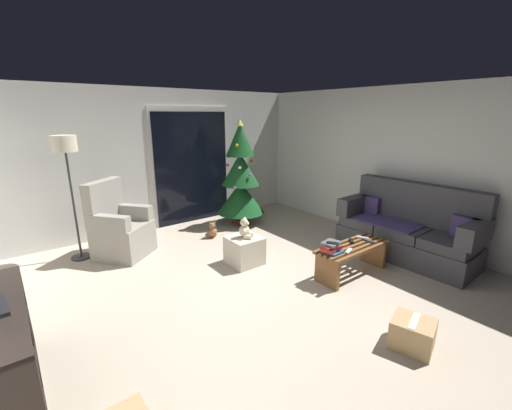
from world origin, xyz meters
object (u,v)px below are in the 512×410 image
Objects in this scene: cell_phone at (333,243)px; couch at (408,230)px; teddy_bear_chestnut_by_tree at (212,231)px; cardboard_box_taped_mid_floor at (412,334)px; remote_graphite at (369,241)px; armchair at (120,229)px; remote_black at (351,241)px; book_stack at (332,247)px; ottoman at (244,250)px; christmas_tree at (240,179)px; remote_silver at (363,238)px; floor_lamp at (66,156)px; coffee_table at (352,255)px; remote_white at (349,251)px; teddy_bear_cream at (245,229)px.

couch is at bearing -35.74° from cell_phone.
teddy_bear_chestnut_by_tree is 3.51m from cardboard_box_taped_mid_floor.
armchair is (-2.50, 2.55, -0.02)m from remote_graphite.
book_stack is (-0.48, -0.06, 0.05)m from remote_black.
remote_black is 1.57m from cardboard_box_taped_mid_floor.
armchair is 2.57× the size of ottoman.
remote_black is at bearing -89.38° from christmas_tree.
armchair is at bearing 113.68° from remote_silver.
christmas_tree is 2.87m from floor_lamp.
remote_white is at bearing -156.72° from coffee_table.
remote_black is (0.09, 0.09, 0.15)m from coffee_table.
teddy_bear_chestnut_by_tree is at bearing 154.90° from remote_black.
book_stack is at bearing 74.75° from cardboard_box_taped_mid_floor.
cell_phone is 0.33× the size of ottoman.
remote_silver is 1.64m from ottoman.
book_stack reaches higher than remote_silver.
ottoman is at bearing 148.98° from couch.
floor_lamp is at bearing 134.71° from coffee_table.
remote_silver is at bearing -40.60° from ottoman.
armchair is (-2.53, 2.44, -0.02)m from remote_silver.
remote_white is at bearing -59.87° from teddy_bear_cream.
teddy_bear_cream is (1.82, -1.64, -0.99)m from floor_lamp.
remote_graphite is 0.57× the size of book_stack.
remote_graphite is 0.36× the size of cardboard_box_taped_mid_floor.
book_stack is at bearing 25.08° from cell_phone.
remote_black and remote_white have the same top height.
christmas_tree is (-1.09, 2.75, 0.47)m from couch.
floor_lamp is (-2.74, 2.76, 1.23)m from coffee_table.
floor_lamp is 6.25× the size of teddy_bear_cream.
remote_graphite is at bearing -35.49° from cell_phone.
ottoman is at bearing 117.02° from remote_silver.
remote_graphite is 0.70m from cell_phone.
remote_silver is 1.62m from teddy_bear_cream.
couch is 2.99m from christmas_tree.
teddy_bear_chestnut_by_tree is (-1.09, 2.22, -0.30)m from remote_silver.
armchair is at bearing 177.14° from remote_black.
teddy_bear_cream is at bearing 129.29° from coffee_table.
cell_phone is 2.68m from christmas_tree.
teddy_bear_cream reaches higher than book_stack.
remote_graphite is at bearing -42.97° from floor_lamp.
ottoman is 1.54× the size of teddy_bear_cream.
book_stack is 0.15× the size of floor_lamp.
coffee_table reaches higher than cardboard_box_taped_mid_floor.
armchair is at bearing 133.17° from teddy_bear_cream.
cell_phone reaches higher than cardboard_box_taped_mid_floor.
ottoman is (-1.02, 1.04, -0.22)m from remote_black.
floor_lamp is 4.12× the size of cardboard_box_taped_mid_floor.
cardboard_box_taped_mid_floor is at bearing -105.25° from book_stack.
remote_white reaches higher than coffee_table.
armchair is at bearing 133.19° from ottoman.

